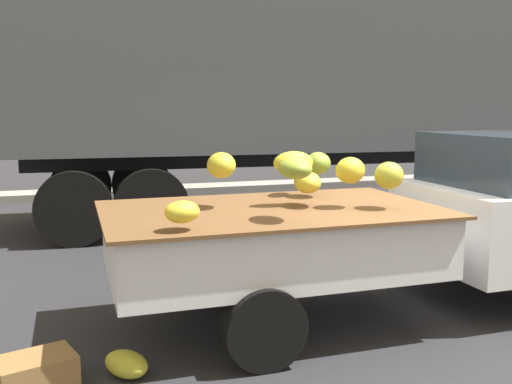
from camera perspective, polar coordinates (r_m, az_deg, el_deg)
name	(u,v)px	position (r m, az deg, el deg)	size (l,w,h in m)	color
ground	(410,320)	(5.65, 15.09, -12.20)	(220.00, 220.00, 0.00)	#28282B
curb_strip	(209,188)	(13.36, -4.68, 0.36)	(80.00, 0.80, 0.16)	gray
pickup_truck	(467,217)	(6.07, 20.20, -2.31)	(5.18, 1.82, 1.70)	white
semi_trailer	(346,73)	(10.43, 8.95, 11.56)	(12.11, 3.15, 3.95)	#4C5156
fallen_banana_bunch_near_tailgate	(126,364)	(4.50, -12.77, -16.33)	(0.38, 0.24, 0.19)	gold
produce_crate	(36,372)	(4.50, -21.03, -16.39)	(0.52, 0.36, 0.24)	olive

